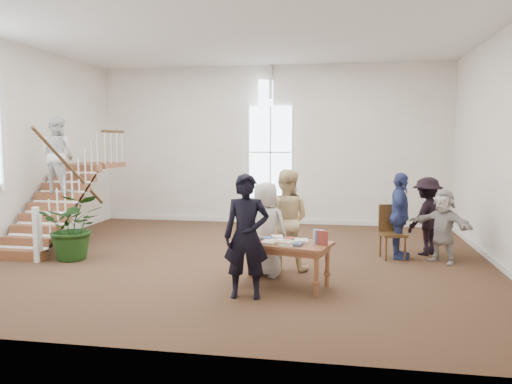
% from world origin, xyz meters
% --- Properties ---
extents(ground, '(10.00, 10.00, 0.00)m').
position_xyz_m(ground, '(0.00, 0.00, 0.00)').
color(ground, '#47281B').
rests_on(ground, ground).
extents(room_shell, '(10.49, 10.00, 10.00)m').
position_xyz_m(room_shell, '(-0.00, 4.39, 0.40)').
color(room_shell, silver).
rests_on(room_shell, ground).
extents(staircase, '(1.10, 4.10, 2.92)m').
position_xyz_m(staircase, '(-4.34, 0.75, 1.62)').
color(staircase, brown).
rests_on(staircase, ground).
extents(library_table, '(1.74, 1.17, 0.81)m').
position_xyz_m(library_table, '(1.06, -1.76, 0.67)').
color(library_table, brown).
rests_on(library_table, ground).
extents(police_officer, '(0.73, 0.51, 1.90)m').
position_xyz_m(police_officer, '(0.62, -2.40, 0.95)').
color(police_officer, black).
rests_on(police_officer, ground).
extents(elderly_woman, '(0.91, 0.69, 1.68)m').
position_xyz_m(elderly_woman, '(0.72, -1.15, 0.84)').
color(elderly_woman, beige).
rests_on(elderly_woman, ground).
extents(person_yellow, '(0.96, 0.78, 1.87)m').
position_xyz_m(person_yellow, '(1.02, -0.65, 0.93)').
color(person_yellow, beige).
rests_on(person_yellow, ground).
extents(woman_cluster_a, '(0.61, 1.09, 1.75)m').
position_xyz_m(woman_cluster_a, '(3.20, 0.60, 0.88)').
color(woman_cluster_a, navy).
rests_on(woman_cluster_a, ground).
extents(woman_cluster_b, '(1.17, 1.18, 1.63)m').
position_xyz_m(woman_cluster_b, '(3.80, 1.05, 0.82)').
color(woman_cluster_b, black).
rests_on(woman_cluster_b, ground).
extents(woman_cluster_c, '(1.29, 1.21, 1.45)m').
position_xyz_m(woman_cluster_c, '(4.00, 0.40, 0.72)').
color(woman_cluster_c, '#B6ACA4').
rests_on(woman_cluster_c, ground).
extents(floor_plant, '(1.48, 1.39, 1.34)m').
position_xyz_m(floor_plant, '(-3.26, -0.59, 0.67)').
color(floor_plant, '#183912').
rests_on(floor_plant, ground).
extents(side_chair, '(0.56, 0.56, 1.09)m').
position_xyz_m(side_chair, '(3.05, 0.61, 0.62)').
color(side_chair, '#37200F').
rests_on(side_chair, ground).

